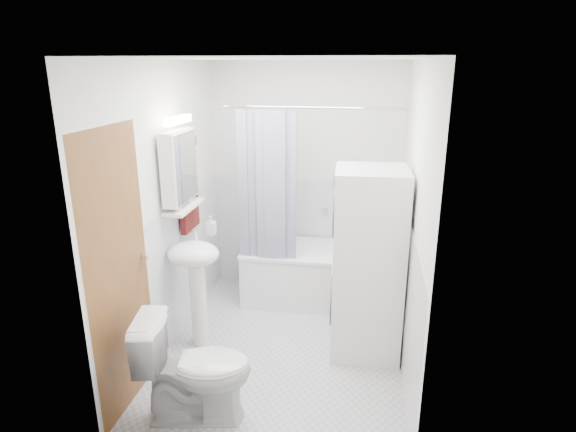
% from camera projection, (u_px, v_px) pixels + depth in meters
% --- Properties ---
extents(floor, '(2.60, 2.60, 0.00)m').
position_uv_depth(floor, '(285.00, 346.00, 4.22)').
color(floor, silver).
rests_on(floor, ground).
extents(room_walls, '(2.60, 2.60, 2.60)m').
position_uv_depth(room_walls, '(284.00, 181.00, 3.77)').
color(room_walls, white).
rests_on(room_walls, ground).
extents(wainscot, '(1.98, 2.58, 2.58)m').
position_uv_depth(wainscot, '(290.00, 270.00, 4.31)').
color(wainscot, white).
rests_on(wainscot, ground).
extents(door, '(0.05, 2.00, 2.00)m').
position_uv_depth(door, '(145.00, 257.00, 3.55)').
color(door, brown).
rests_on(door, ground).
extents(bathtub, '(1.48, 0.70, 0.56)m').
position_uv_depth(bathtub, '(316.00, 272.00, 4.96)').
color(bathtub, white).
rests_on(bathtub, ground).
extents(tub_spout, '(0.04, 0.12, 0.04)m').
position_uv_depth(tub_spout, '(340.00, 211.00, 5.07)').
color(tub_spout, silver).
rests_on(tub_spout, room_walls).
extents(curtain_rod, '(1.66, 0.02, 0.02)m').
position_uv_depth(curtain_rod, '(316.00, 108.00, 4.18)').
color(curtain_rod, silver).
rests_on(curtain_rod, room_walls).
extents(shower_curtain, '(0.55, 0.02, 1.45)m').
position_uv_depth(shower_curtain, '(266.00, 189.00, 4.48)').
color(shower_curtain, '#151C4A').
rests_on(shower_curtain, curtain_rod).
extents(sink, '(0.44, 0.37, 1.04)m').
position_uv_depth(sink, '(195.00, 270.00, 4.05)').
color(sink, white).
rests_on(sink, ground).
extents(medicine_cabinet, '(0.13, 0.50, 0.71)m').
position_uv_depth(medicine_cabinet, '(179.00, 165.00, 3.99)').
color(medicine_cabinet, white).
rests_on(medicine_cabinet, room_walls).
extents(shelf, '(0.18, 0.54, 0.02)m').
position_uv_depth(shelf, '(184.00, 207.00, 4.09)').
color(shelf, silver).
rests_on(shelf, room_walls).
extents(shower_caddy, '(0.22, 0.06, 0.02)m').
position_uv_depth(shower_caddy, '(345.00, 187.00, 4.97)').
color(shower_caddy, silver).
rests_on(shower_caddy, room_walls).
extents(towel, '(0.07, 0.35, 0.84)m').
position_uv_depth(towel, '(188.00, 183.00, 4.29)').
color(towel, '#5A1417').
rests_on(towel, room_walls).
extents(washer_dryer, '(0.60, 0.59, 1.59)m').
position_uv_depth(washer_dryer, '(367.00, 264.00, 3.95)').
color(washer_dryer, white).
rests_on(washer_dryer, ground).
extents(toilet, '(0.84, 0.56, 0.76)m').
position_uv_depth(toilet, '(195.00, 369.00, 3.28)').
color(toilet, white).
rests_on(toilet, ground).
extents(soap_pump, '(0.08, 0.17, 0.08)m').
position_uv_depth(soap_pump, '(211.00, 230.00, 4.28)').
color(soap_pump, gray).
rests_on(soap_pump, sink).
extents(shelf_bottle, '(0.07, 0.18, 0.07)m').
position_uv_depth(shelf_bottle, '(177.00, 206.00, 3.94)').
color(shelf_bottle, gray).
rests_on(shelf_bottle, shelf).
extents(shelf_cup, '(0.10, 0.09, 0.10)m').
position_uv_depth(shelf_cup, '(189.00, 196.00, 4.19)').
color(shelf_cup, gray).
rests_on(shelf_cup, shelf).
extents(shampoo_a, '(0.13, 0.17, 0.13)m').
position_uv_depth(shampoo_a, '(339.00, 179.00, 4.96)').
color(shampoo_a, gray).
rests_on(shampoo_a, shower_caddy).
extents(shampoo_b, '(0.08, 0.21, 0.08)m').
position_uv_depth(shampoo_b, '(351.00, 182.00, 4.95)').
color(shampoo_b, navy).
rests_on(shampoo_b, shower_caddy).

